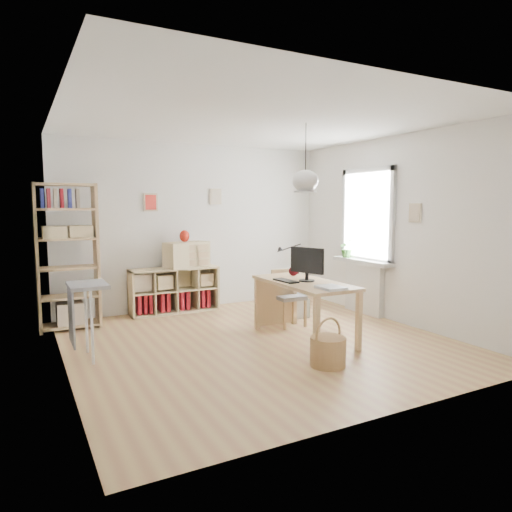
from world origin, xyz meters
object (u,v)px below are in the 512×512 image
desk (304,289)px  drawer_chest (187,254)px  tall_bookshelf (67,251)px  chair (287,294)px  cube_shelf (173,294)px  storage_chest (286,303)px  monitor (307,262)px

desk → drawer_chest: (-0.79, 2.19, 0.26)m
tall_bookshelf → chair: size_ratio=2.53×
chair → drawer_chest: drawer_chest is taller
cube_shelf → drawer_chest: bearing=-10.0°
storage_chest → drawer_chest: size_ratio=1.01×
cube_shelf → drawer_chest: 0.67m
desk → tall_bookshelf: 3.27m
desk → chair: bearing=74.8°
storage_chest → tall_bookshelf: bearing=171.4°
tall_bookshelf → monitor: (2.62, -1.96, -0.10)m
desk → cube_shelf: size_ratio=1.07×
desk → cube_shelf: bearing=114.6°
storage_chest → monitor: bearing=-103.1°
cube_shelf → chair: bearing=-51.3°
cube_shelf → monitor: bearing=-64.9°
monitor → desk: bearing=139.1°
storage_chest → desk: bearing=-104.6°
cube_shelf → storage_chest: size_ratio=1.97×
cube_shelf → chair: size_ratio=1.77×
monitor → chair: bearing=58.9°
desk → tall_bookshelf: size_ratio=0.75×
cube_shelf → storage_chest: (1.46, -1.08, -0.10)m
desk → monitor: 0.34m
chair → storage_chest: size_ratio=1.11×
storage_chest → monitor: 1.46m
cube_shelf → tall_bookshelf: size_ratio=0.70×
monitor → storage_chest: bearing=52.3°
desk → storage_chest: bearing=69.1°
tall_bookshelf → chair: 3.11m
chair → cube_shelf: bearing=130.8°
desk → drawer_chest: bearing=109.8°
cube_shelf → drawer_chest: size_ratio=1.99×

